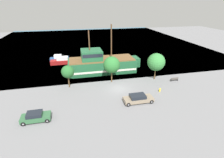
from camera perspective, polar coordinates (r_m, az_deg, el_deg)
name	(u,v)px	position (r m, az deg, el deg)	size (l,w,h in m)	color
ground_plane	(118,88)	(34.16, 2.01, -3.05)	(160.00, 160.00, 0.00)	slate
water_surface	(92,42)	(75.44, -6.67, 11.91)	(80.00, 80.00, 0.00)	#38667F
pirate_ship	(101,64)	(41.73, -3.60, 5.06)	(16.92, 5.84, 10.98)	#1E5633
moored_boat_dockside	(64,61)	(49.40, -15.33, 5.71)	(7.40, 1.92, 2.00)	maroon
moored_boat_outer	(59,59)	(51.95, -16.84, 6.35)	(5.14, 2.06, 1.85)	navy
parked_car_curb_front	(36,117)	(27.29, -23.67, -11.22)	(3.99, 1.82, 1.39)	#2D5B38
parked_car_curb_mid	(138,99)	(29.59, 8.52, -6.33)	(4.97, 1.98, 1.41)	#7F705B
fire_hydrant	(160,90)	(33.89, 15.36, -3.42)	(0.42, 0.25, 0.76)	yellow
bench_promenade_east	(174,79)	(39.35, 19.71, -0.05)	(1.63, 0.45, 0.85)	#4C4742
tree_row_east	(68,72)	(34.30, -14.25, 2.29)	(2.45, 2.45, 4.52)	brown
tree_row_mideast	(112,65)	(35.43, -0.12, 4.66)	(3.40, 3.40, 5.50)	brown
tree_row_midwest	(156,62)	(37.98, 14.22, 5.39)	(3.71, 3.71, 5.74)	brown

